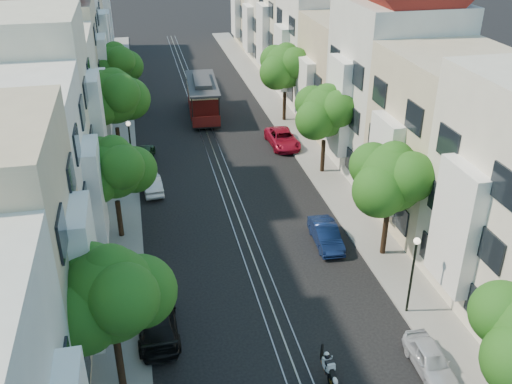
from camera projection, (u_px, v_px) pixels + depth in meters
ground at (209, 139)px, 47.36m from camera, size 200.00×200.00×0.00m
sidewalk_east at (293, 132)px, 48.68m from camera, size 2.50×80.00×0.12m
sidewalk_west at (120, 146)px, 45.99m from camera, size 2.50×80.00×0.12m
rail_left at (203, 140)px, 47.26m from camera, size 0.06×80.00×0.02m
rail_slot at (209, 139)px, 47.36m from camera, size 0.06×80.00×0.02m
rail_right at (216, 139)px, 47.46m from camera, size 0.06×80.00×0.02m
lane_line at (209, 139)px, 47.36m from camera, size 0.08×80.00×0.01m
townhouses_east at (350, 70)px, 47.09m from camera, size 7.75×72.00×12.00m
townhouses_west at (50, 90)px, 42.73m from camera, size 7.75×72.00×11.76m
tree_e_b at (393, 179)px, 30.03m from camera, size 4.93×4.08×6.68m
tree_e_c at (326, 113)px, 39.63m from camera, size 4.84×3.99×6.52m
tree_e_d at (286, 67)px, 49.04m from camera, size 5.01×4.16×6.85m
tree_w_a at (112, 296)px, 21.29m from camera, size 4.93×4.08×6.68m
tree_w_b at (115, 170)px, 31.84m from camera, size 4.72×3.87×6.27m
tree_w_c at (114, 98)px, 41.07m from camera, size 5.13×4.28×7.09m
tree_w_d at (116, 65)px, 50.82m from camera, size 4.84×3.99×6.52m
lamp_east at (413, 264)px, 26.42m from camera, size 0.32×0.32×4.16m
lamp_west at (130, 141)px, 39.67m from camera, size 0.32×0.32×4.16m
sportbike_rider at (328, 365)px, 23.66m from camera, size 0.46×1.88×1.29m
cable_car at (203, 96)px, 51.61m from camera, size 3.07×8.46×3.20m
parked_car_e_near at (430, 360)px, 24.14m from camera, size 1.46×3.40×1.14m
parked_car_e_mid at (326, 235)px, 32.91m from camera, size 1.47×3.81×1.24m
parked_car_e_far at (282, 139)px, 45.87m from camera, size 2.23×4.60×1.26m
parked_car_w_near at (157, 322)px, 26.14m from camera, size 1.95×4.65×1.34m
parked_car_w_mid at (152, 184)px, 38.84m from camera, size 1.50×3.56×1.14m
parked_car_w_far at (145, 153)px, 43.47m from camera, size 1.73×3.49×1.14m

